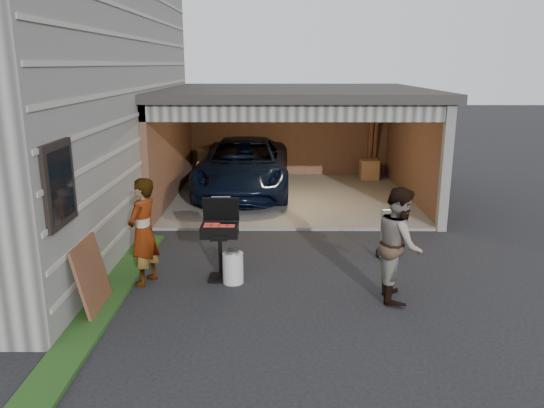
{
  "coord_description": "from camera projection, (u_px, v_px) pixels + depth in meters",
  "views": [
    {
      "loc": [
        0.31,
        -7.42,
        3.49
      ],
      "look_at": [
        0.25,
        1.43,
        1.15
      ],
      "focal_mm": 35.0,
      "sensor_mm": 36.0,
      "label": 1
    }
  ],
  "objects": [
    {
      "name": "woman",
      "position": [
        143.0,
        232.0,
        8.51
      ],
      "size": [
        0.61,
        0.75,
        1.77
      ],
      "primitive_type": "imported",
      "rotation": [
        0.0,
        0.0,
        -1.91
      ],
      "color": "#9BADC2",
      "rests_on": "ground"
    },
    {
      "name": "groundcover_strip",
      "position": [
        85.0,
        331.0,
        7.11
      ],
      "size": [
        0.5,
        8.0,
        0.06
      ],
      "primitive_type": "cube",
      "color": "#193814",
      "rests_on": "ground"
    },
    {
      "name": "ground",
      "position": [
        255.0,
        301.0,
        8.07
      ],
      "size": [
        80.0,
        80.0,
        0.0
      ],
      "primitive_type": "plane",
      "color": "black",
      "rests_on": "ground"
    },
    {
      "name": "bbq_grill",
      "position": [
        220.0,
        233.0,
        8.72
      ],
      "size": [
        0.61,
        0.53,
        1.35
      ],
      "color": "black",
      "rests_on": "ground"
    },
    {
      "name": "garage",
      "position": [
        292.0,
        127.0,
        14.16
      ],
      "size": [
        6.8,
        6.3,
        2.9
      ],
      "color": "#605E59",
      "rests_on": "ground"
    },
    {
      "name": "minivan",
      "position": [
        244.0,
        168.0,
        14.56
      ],
      "size": [
        2.48,
        5.27,
        1.46
      ],
      "primitive_type": "imported",
      "rotation": [
        0.0,
        0.0,
        -0.01
      ],
      "color": "black",
      "rests_on": "ground"
    },
    {
      "name": "plywood_panel",
      "position": [
        92.0,
        276.0,
        7.65
      ],
      "size": [
        0.27,
        0.96,
        1.05
      ],
      "primitive_type": "cube",
      "rotation": [
        0.0,
        -0.21,
        0.0
      ],
      "color": "#522E1C",
      "rests_on": "ground"
    },
    {
      "name": "propane_tank",
      "position": [
        233.0,
        268.0,
        8.69
      ],
      "size": [
        0.44,
        0.44,
        0.51
      ],
      "primitive_type": "cylinder",
      "rotation": [
        0.0,
        0.0,
        -0.35
      ],
      "color": "silver",
      "rests_on": "ground"
    },
    {
      "name": "man",
      "position": [
        399.0,
        244.0,
        7.97
      ],
      "size": [
        0.73,
        0.9,
        1.75
      ],
      "primitive_type": "imported",
      "rotation": [
        0.0,
        0.0,
        1.48
      ],
      "color": "#402819",
      "rests_on": "ground"
    },
    {
      "name": "hand_truck",
      "position": [
        388.0,
        249.0,
        9.81
      ],
      "size": [
        0.39,
        0.29,
        0.94
      ],
      "rotation": [
        0.0,
        0.0,
        0.04
      ],
      "color": "slate",
      "rests_on": "ground"
    }
  ]
}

